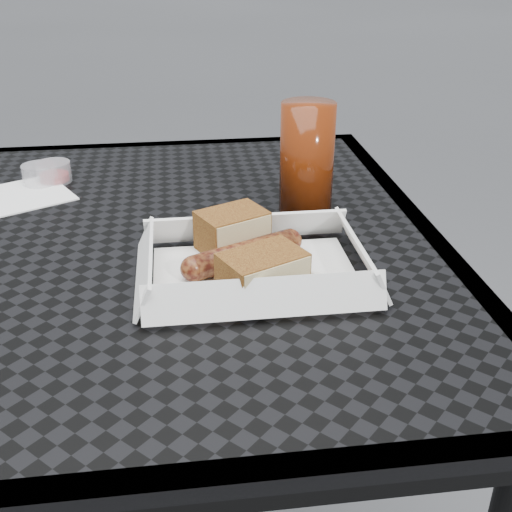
{
  "coord_description": "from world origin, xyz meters",
  "views": [
    {
      "loc": [
        0.08,
        -0.72,
        1.09
      ],
      "look_at": [
        0.16,
        -0.12,
        0.78
      ],
      "focal_mm": 45.0,
      "sensor_mm": 36.0,
      "label": 1
    }
  ],
  "objects_px": {
    "patio_table": "(123,294)",
    "bratwurst": "(244,254)",
    "drink_glass": "(307,159)",
    "food_tray": "(255,275)"
  },
  "relations": [
    {
      "from": "patio_table",
      "to": "drink_glass",
      "type": "height_order",
      "value": "drink_glass"
    },
    {
      "from": "patio_table",
      "to": "drink_glass",
      "type": "bearing_deg",
      "value": 13.82
    },
    {
      "from": "patio_table",
      "to": "food_tray",
      "type": "bearing_deg",
      "value": -35.28
    },
    {
      "from": "food_tray",
      "to": "bratwurst",
      "type": "xyz_separation_m",
      "value": [
        -0.01,
        0.02,
        0.02
      ]
    },
    {
      "from": "food_tray",
      "to": "drink_glass",
      "type": "relative_size",
      "value": 1.51
    },
    {
      "from": "patio_table",
      "to": "bratwurst",
      "type": "bearing_deg",
      "value": -32.14
    },
    {
      "from": "patio_table",
      "to": "food_tray",
      "type": "distance_m",
      "value": 0.21
    },
    {
      "from": "bratwurst",
      "to": "drink_glass",
      "type": "xyz_separation_m",
      "value": [
        0.1,
        0.15,
        0.05
      ]
    },
    {
      "from": "food_tray",
      "to": "bratwurst",
      "type": "distance_m",
      "value": 0.03
    },
    {
      "from": "patio_table",
      "to": "bratwurst",
      "type": "height_order",
      "value": "bratwurst"
    }
  ]
}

